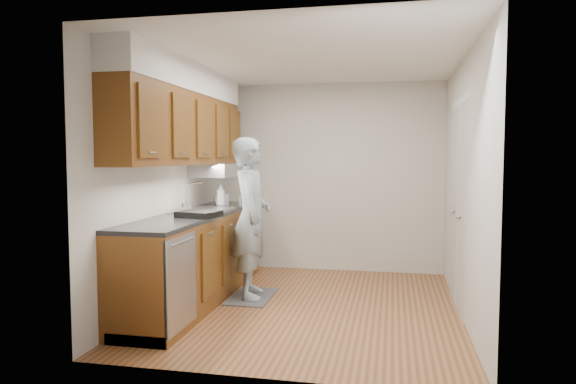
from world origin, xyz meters
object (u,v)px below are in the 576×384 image
object	(u,v)px
soap_bottle_a	(221,195)
soda_can	(221,201)
soap_bottle_b	(223,197)
steel_can	(241,201)
person	(251,207)
soap_bottle_c	(219,197)
dish_rack	(199,214)

from	to	relation	value
soap_bottle_a	soda_can	xyz separation A→B (m)	(-0.03, 0.08, -0.08)
soap_bottle_a	soap_bottle_b	xyz separation A→B (m)	(-0.01, 0.11, -0.03)
steel_can	soda_can	bearing A→B (deg)	-164.99
soap_bottle_b	steel_can	world-z (taller)	soap_bottle_b
person	soap_bottle_c	world-z (taller)	person
soda_can	dish_rack	xyz separation A→B (m)	(0.15, -1.09, -0.03)
soap_bottle_b	soap_bottle_c	world-z (taller)	soap_bottle_b
person	soap_bottle_b	distance (m)	0.76
soap_bottle_a	person	bearing A→B (deg)	-42.28
soap_bottle_b	soda_can	bearing A→B (deg)	-109.42
person	dish_rack	bearing A→B (deg)	132.55
person	dish_rack	xyz separation A→B (m)	(-0.38, -0.56, -0.02)
soap_bottle_b	dish_rack	xyz separation A→B (m)	(0.14, -1.13, -0.08)
soap_bottle_b	dish_rack	distance (m)	1.14
soda_can	dish_rack	size ratio (longest dim) A/B	0.32
soap_bottle_a	soap_bottle_c	bearing A→B (deg)	113.09
soap_bottle_a	dish_rack	bearing A→B (deg)	-83.12
soap_bottle_c	person	bearing A→B (deg)	-50.09
soap_bottle_b	dish_rack	size ratio (longest dim) A/B	0.57
soap_bottle_a	soda_can	size ratio (longest dim) A/B	2.39
soap_bottle_c	soda_can	distance (m)	0.24
steel_can	soap_bottle_c	bearing A→B (deg)	155.20
person	dish_rack	size ratio (longest dim) A/B	5.21
soap_bottle_c	soda_can	world-z (taller)	soap_bottle_c
person	soda_can	world-z (taller)	person
person	soap_bottle_c	bearing A→B (deg)	26.10
soda_can	steel_can	distance (m)	0.24
soap_bottle_b	soap_bottle_c	bearing A→B (deg)	122.07
soap_bottle_b	soda_can	size ratio (longest dim) A/B	1.80
soda_can	steel_can	size ratio (longest dim) A/B	0.92
soap_bottle_b	steel_can	distance (m)	0.22
soap_bottle_a	soda_can	world-z (taller)	soap_bottle_a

